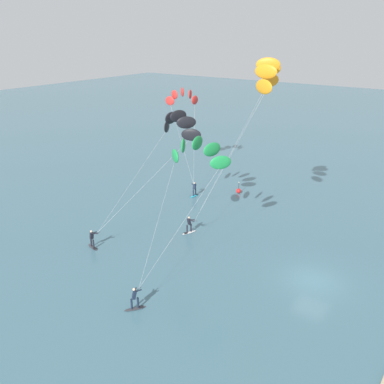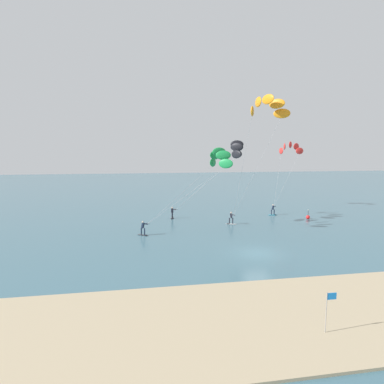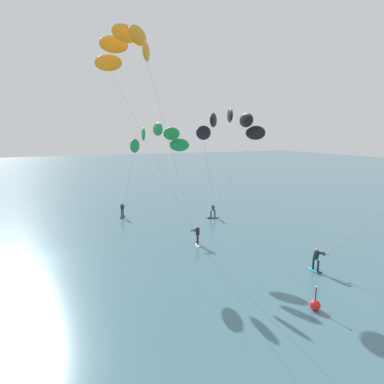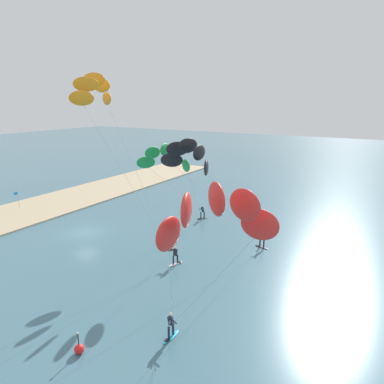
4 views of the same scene
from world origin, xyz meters
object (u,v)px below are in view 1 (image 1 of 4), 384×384
(kitesurfer_nearshore, at_px, (195,157))
(kitesurfer_far_out, at_px, (264,81))
(kitesurfer_mid_water, at_px, (183,101))
(marker_buoy, at_px, (239,191))
(kitesurfer_downwind, at_px, (175,128))

(kitesurfer_nearshore, height_order, kitesurfer_far_out, kitesurfer_far_out)
(kitesurfer_mid_water, xyz_separation_m, marker_buoy, (-1.17, -8.88, -9.45))
(kitesurfer_nearshore, xyz_separation_m, kitesurfer_far_out, (4.90, -3.22, 5.57))
(kitesurfer_far_out, relative_size, kitesurfer_downwind, 1.43)
(kitesurfer_nearshore, height_order, marker_buoy, kitesurfer_nearshore)
(kitesurfer_nearshore, bearing_deg, kitesurfer_far_out, -33.30)
(marker_buoy, bearing_deg, kitesurfer_nearshore, -164.63)
(kitesurfer_nearshore, height_order, kitesurfer_mid_water, kitesurfer_mid_water)
(kitesurfer_mid_water, bearing_deg, kitesurfer_downwind, -146.33)
(kitesurfer_mid_water, height_order, kitesurfer_downwind, kitesurfer_mid_water)
(kitesurfer_nearshore, distance_m, kitesurfer_far_out, 8.08)
(kitesurfer_nearshore, distance_m, marker_buoy, 17.31)
(kitesurfer_mid_water, xyz_separation_m, kitesurfer_downwind, (-12.08, -8.05, -0.19))
(kitesurfer_nearshore, relative_size, kitesurfer_far_out, 0.70)
(kitesurfer_mid_water, distance_m, marker_buoy, 13.02)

